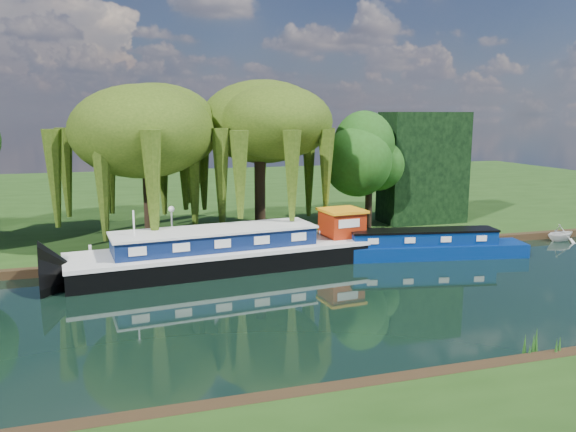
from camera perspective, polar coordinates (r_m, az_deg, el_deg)
name	(u,v)px	position (r m, az deg, el deg)	size (l,w,h in m)	color
ground	(185,317)	(23.98, -10.42, -10.07)	(120.00, 120.00, 0.00)	black
far_bank	(145,197)	(57.01, -14.31, 1.84)	(120.00, 52.00, 0.45)	#18340E
dutch_barge	(235,251)	(30.88, -5.36, -3.56)	(17.68, 5.69, 3.67)	black
narrowboat	(423,247)	(33.88, 13.54, -3.04)	(12.41, 4.13, 1.79)	navy
white_cruiser	(560,241)	(41.49, 25.90, -2.27)	(2.03, 2.35, 1.24)	silver
willow_left	(146,133)	(35.57, -14.21, 8.16)	(7.70, 7.70, 9.23)	black
willow_right	(259,133)	(36.22, -2.92, 8.44)	(7.51, 7.51, 9.15)	black
tree_far_right	(370,159)	(39.29, 8.30, 5.71)	(4.22, 4.22, 6.91)	black
conifer_hedge	(423,168)	(42.34, 13.55, 4.81)	(6.00, 3.00, 8.00)	black
lamppost	(172,216)	(33.53, -11.74, 0.01)	(0.36, 0.36, 2.56)	silver
mooring_posts	(158,250)	(31.70, -13.10, -3.35)	(19.16, 0.16, 1.00)	silver
reeds_near	(428,359)	(19.06, 14.08, -13.94)	(33.70, 1.50, 1.10)	#1A4813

